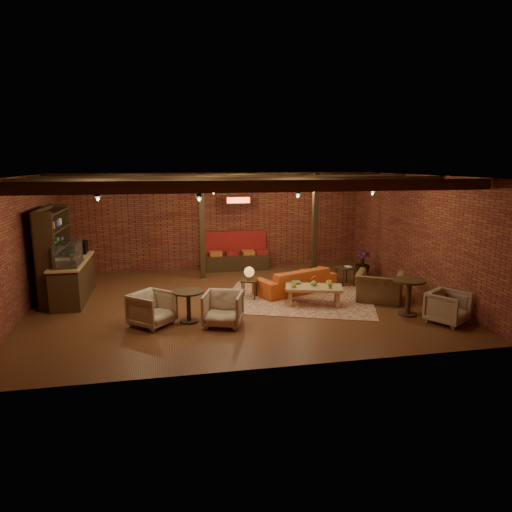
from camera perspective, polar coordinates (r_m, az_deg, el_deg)
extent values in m
plane|color=#3F1F0F|center=(11.86, -2.66, -5.64)|extent=(10.00, 10.00, 0.00)
cube|color=black|center=(11.33, -2.81, 10.00)|extent=(10.00, 8.00, 0.02)
cube|color=maroon|center=(15.42, -4.95, 4.43)|extent=(10.00, 0.02, 3.20)
cube|color=maroon|center=(7.64, 1.74, -2.91)|extent=(10.00, 0.02, 3.20)
cube|color=maroon|center=(11.85, -27.40, 0.99)|extent=(0.02, 8.00, 3.20)
cube|color=maroon|center=(13.18, 19.32, 2.59)|extent=(0.02, 8.00, 3.20)
cylinder|color=black|center=(12.93, -3.85, 8.63)|extent=(9.60, 0.12, 0.12)
cube|color=black|center=(13.98, -6.76, 3.65)|extent=(0.16, 0.16, 3.20)
cube|color=black|center=(14.07, 7.40, 3.69)|extent=(0.16, 0.16, 3.20)
imported|color=#337F33|center=(12.83, -21.51, 0.48)|extent=(0.35, 0.39, 0.30)
cube|color=red|center=(14.53, -2.24, 7.00)|extent=(0.86, 0.06, 0.30)
cube|color=maroon|center=(12.06, 5.33, -5.36)|extent=(4.60, 4.07, 0.01)
imported|color=#B74819|center=(12.64, 4.91, -3.02)|extent=(2.45, 1.69, 0.67)
cube|color=#A97F4F|center=(11.51, 7.23, -3.95)|extent=(1.54, 1.06, 0.07)
cube|color=#A97F4F|center=(11.33, 4.28, -5.40)|extent=(0.09, 0.09, 0.41)
cube|color=#A97F4F|center=(11.37, 10.18, -5.49)|extent=(0.09, 0.09, 0.41)
cube|color=#A97F4F|center=(11.80, 4.33, -4.70)|extent=(0.09, 0.09, 0.41)
cube|color=#A97F4F|center=(11.84, 9.99, -4.79)|extent=(0.09, 0.09, 0.41)
imported|color=gold|center=(11.31, 4.71, -3.70)|extent=(0.17, 0.17, 0.11)
imported|color=#58893E|center=(11.34, 9.25, -3.79)|extent=(0.14, 0.14, 0.11)
imported|color=gold|center=(11.72, 9.12, -3.27)|extent=(0.17, 0.17, 0.11)
imported|color=#58893E|center=(11.70, 5.01, -3.32)|extent=(0.30, 0.30, 0.06)
imported|color=#58893E|center=(11.53, 7.23, -3.39)|extent=(0.16, 0.16, 0.14)
sphere|color=red|center=(11.50, 7.25, -2.75)|extent=(0.10, 0.10, 0.10)
cube|color=black|center=(11.95, -0.85, -3.08)|extent=(0.51, 0.51, 0.04)
cylinder|color=black|center=(12.02, -0.85, -4.24)|extent=(0.03, 0.03, 0.47)
cylinder|color=olive|center=(11.94, -0.85, -2.95)|extent=(0.14, 0.14, 0.02)
cylinder|color=olive|center=(11.93, -0.86, -2.63)|extent=(0.04, 0.04, 0.19)
sphere|color=gold|center=(11.90, -0.86, -2.00)|extent=(0.27, 0.27, 0.27)
cylinder|color=black|center=(10.26, -8.47, -4.44)|extent=(0.69, 0.69, 0.04)
cylinder|color=black|center=(10.36, -8.42, -6.28)|extent=(0.10, 0.10, 0.67)
cylinder|color=black|center=(10.47, -8.36, -8.04)|extent=(0.42, 0.42, 0.04)
imported|color=beige|center=(10.27, -12.87, -6.29)|extent=(1.09, 1.10, 0.82)
imported|color=beige|center=(10.05, -4.15, -6.41)|extent=(1.00, 0.96, 0.83)
imported|color=brown|center=(12.13, 15.24, -3.18)|extent=(1.38, 1.24, 1.01)
cube|color=black|center=(13.53, 11.10, -1.47)|extent=(0.57, 0.57, 0.04)
cylinder|color=black|center=(13.59, 11.06, -2.55)|extent=(0.04, 0.04, 0.48)
imported|color=black|center=(13.53, 11.11, -1.33)|extent=(0.22, 0.27, 0.02)
cylinder|color=black|center=(11.15, 18.64, -2.93)|extent=(0.73, 0.73, 0.05)
cylinder|color=black|center=(11.26, 18.51, -4.96)|extent=(0.11, 0.11, 0.80)
cylinder|color=black|center=(11.37, 18.38, -6.89)|extent=(0.44, 0.44, 0.05)
imported|color=beige|center=(11.03, 22.85, -5.76)|extent=(1.03, 1.02, 0.79)
imported|color=#4C7F4C|center=(14.68, 13.34, 2.26)|extent=(1.71, 1.71, 2.42)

